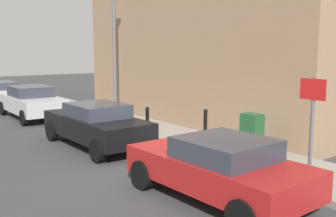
{
  "coord_description": "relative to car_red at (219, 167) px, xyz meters",
  "views": [
    {
      "loc": [
        -6.02,
        -7.78,
        3.0
      ],
      "look_at": [
        1.29,
        1.86,
        1.2
      ],
      "focal_mm": 41.94,
      "sensor_mm": 36.0,
      "label": 1
    }
  ],
  "objects": [
    {
      "name": "corner_building",
      "position": [
        6.91,
        6.69,
        4.25
      ],
      "size": [
        6.28,
        12.7,
        9.86
      ],
      "color": "#937256",
      "rests_on": "ground"
    },
    {
      "name": "bollard_near_cabinet",
      "position": [
        2.84,
        3.49,
        0.02
      ],
      "size": [
        0.14,
        0.14,
        1.04
      ],
      "color": "black",
      "rests_on": "sidewalk"
    },
    {
      "name": "bollard_far_kerb",
      "position": [
        1.65,
        4.98,
        0.02
      ],
      "size": [
        0.14,
        0.14,
        1.04
      ],
      "color": "black",
      "rests_on": "sidewalk"
    },
    {
      "name": "car_black",
      "position": [
        0.07,
        5.49,
        0.03
      ],
      "size": [
        1.84,
        4.36,
        1.37
      ],
      "rotation": [
        0.0,
        0.0,
        1.58
      ],
      "color": "black",
      "rests_on": "ground"
    },
    {
      "name": "ground",
      "position": [
        0.62,
        2.34,
        -0.69
      ],
      "size": [
        80.0,
        80.0,
        0.0
      ],
      "primitive_type": "plane",
      "color": "#38383A"
    },
    {
      "name": "street_sign",
      "position": [
        1.89,
        -0.82,
        0.98
      ],
      "size": [
        0.08,
        0.6,
        2.3
      ],
      "color": "#59595B",
      "rests_on": "sidewalk"
    },
    {
      "name": "sidewalk",
      "position": [
        2.61,
        8.34,
        -0.61
      ],
      "size": [
        2.41,
        30.0,
        0.15
      ],
      "primitive_type": "cube",
      "color": "gray",
      "rests_on": "ground"
    },
    {
      "name": "lamppost",
      "position": [
        2.73,
        8.96,
        2.62
      ],
      "size": [
        0.2,
        0.44,
        5.72
      ],
      "color": "#59595B",
      "rests_on": "sidewalk"
    },
    {
      "name": "car_silver",
      "position": [
        0.18,
        11.98,
        0.06
      ],
      "size": [
        1.92,
        4.39,
        1.43
      ],
      "rotation": [
        0.0,
        0.0,
        1.56
      ],
      "color": "#B7B7BC",
      "rests_on": "ground"
    },
    {
      "name": "car_red",
      "position": [
        0.0,
        0.0,
        0.0
      ],
      "size": [
        2.0,
        3.98,
        1.3
      ],
      "rotation": [
        0.0,
        0.0,
        1.6
      ],
      "color": "maroon",
      "rests_on": "ground"
    },
    {
      "name": "utility_cabinet",
      "position": [
        2.74,
        1.52,
        -0.01
      ],
      "size": [
        0.46,
        0.61,
        1.15
      ],
      "color": "#1E4C28",
      "rests_on": "sidewalk"
    }
  ]
}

